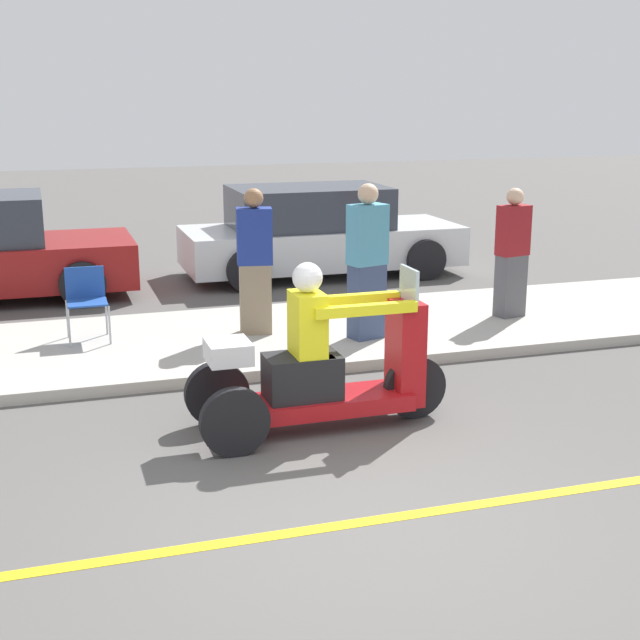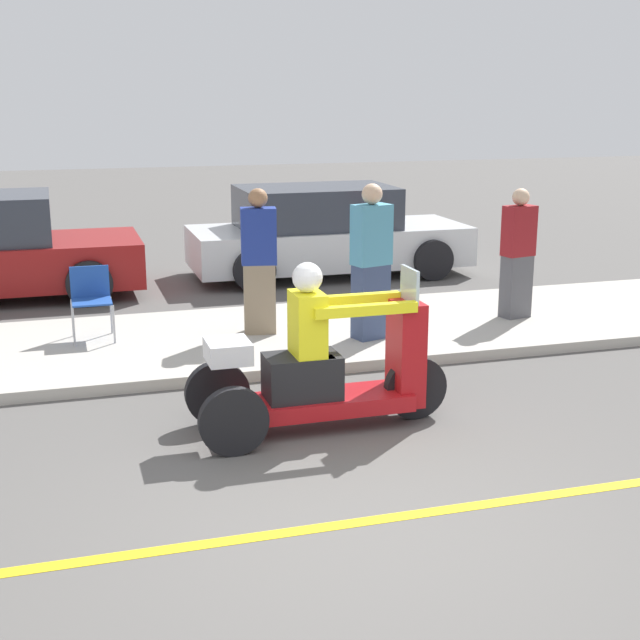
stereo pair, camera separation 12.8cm
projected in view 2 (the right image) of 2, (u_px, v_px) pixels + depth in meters
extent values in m
plane|color=#565451|center=(356.00, 523.00, 6.15)|extent=(60.00, 60.00, 0.00)
cube|color=gold|center=(393.00, 517.00, 6.23)|extent=(24.00, 0.12, 0.01)
cube|color=#B2ADA3|center=(229.00, 341.00, 10.41)|extent=(28.00, 2.80, 0.12)
cylinder|color=black|center=(415.00, 388.00, 8.06)|extent=(0.58, 0.10, 0.58)
cylinder|color=black|center=(234.00, 422.00, 7.24)|extent=(0.58, 0.10, 0.58)
cylinder|color=black|center=(217.00, 393.00, 7.92)|extent=(0.58, 0.10, 0.58)
cube|color=#AD1419|center=(320.00, 403.00, 7.83)|extent=(1.61, 0.52, 0.14)
cube|color=black|center=(302.00, 376.00, 7.72)|extent=(0.65, 0.41, 0.38)
cube|color=#AD1419|center=(406.00, 353.00, 7.95)|extent=(0.24, 0.41, 0.94)
cube|color=silver|center=(410.00, 285.00, 7.80)|extent=(0.03, 0.37, 0.30)
cube|color=silver|center=(228.00, 351.00, 7.47)|extent=(0.36, 0.41, 0.18)
cube|color=yellow|center=(308.00, 324.00, 7.61)|extent=(0.26, 0.38, 0.55)
sphere|color=white|center=(307.00, 277.00, 7.51)|extent=(0.26, 0.26, 0.26)
cube|color=black|center=(326.00, 379.00, 7.65)|extent=(0.14, 0.14, 0.38)
cube|color=black|center=(318.00, 370.00, 7.88)|extent=(0.14, 0.14, 0.38)
cube|color=yellow|center=(366.00, 310.00, 7.52)|extent=(0.91, 0.09, 0.09)
cube|color=yellow|center=(351.00, 300.00, 7.89)|extent=(0.91, 0.09, 0.09)
cube|color=gray|center=(260.00, 298.00, 10.44)|extent=(0.40, 0.30, 0.82)
cube|color=navy|center=(259.00, 236.00, 10.26)|extent=(0.44, 0.31, 0.65)
sphere|color=#9E704C|center=(258.00, 198.00, 10.15)|extent=(0.22, 0.22, 0.22)
cube|color=#515156|center=(516.00, 286.00, 11.17)|extent=(0.39, 0.30, 0.79)
cube|color=maroon|center=(519.00, 231.00, 11.00)|extent=(0.43, 0.31, 0.62)
sphere|color=beige|center=(521.00, 197.00, 10.89)|extent=(0.21, 0.21, 0.21)
cube|color=#38476B|center=(371.00, 302.00, 10.21)|extent=(0.43, 0.34, 0.86)
cube|color=#4C99B7|center=(371.00, 235.00, 10.01)|extent=(0.47, 0.36, 0.68)
sphere|color=beige|center=(372.00, 194.00, 9.90)|extent=(0.23, 0.23, 0.23)
cylinder|color=#A5A8AD|center=(74.00, 327.00, 9.92)|extent=(0.02, 0.02, 0.44)
cylinder|color=#A5A8AD|center=(114.00, 324.00, 10.04)|extent=(0.02, 0.02, 0.44)
cylinder|color=#A5A8AD|center=(73.00, 318.00, 10.33)|extent=(0.02, 0.02, 0.44)
cylinder|color=#A5A8AD|center=(111.00, 315.00, 10.45)|extent=(0.02, 0.02, 0.44)
cube|color=#1E479E|center=(92.00, 301.00, 10.13)|extent=(0.44, 0.44, 0.02)
cube|color=#1E479E|center=(90.00, 282.00, 10.29)|extent=(0.44, 0.02, 0.38)
cube|color=silver|center=(329.00, 245.00, 14.33)|extent=(4.41, 1.72, 0.61)
cube|color=#2D333D|center=(316.00, 207.00, 14.11)|extent=(2.43, 1.54, 0.64)
cylinder|color=black|center=(432.00, 260.00, 13.97)|extent=(0.64, 0.22, 0.64)
cylinder|color=black|center=(393.00, 242.00, 15.56)|extent=(0.64, 0.22, 0.64)
cylinder|color=black|center=(254.00, 270.00, 13.18)|extent=(0.64, 0.22, 0.64)
cylinder|color=black|center=(231.00, 251.00, 14.77)|extent=(0.64, 0.22, 0.64)
cylinder|color=black|center=(89.00, 283.00, 12.28)|extent=(0.64, 0.22, 0.64)
cylinder|color=black|center=(84.00, 260.00, 13.95)|extent=(0.64, 0.22, 0.64)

